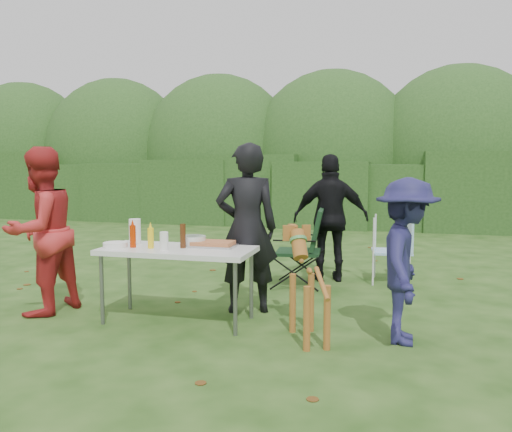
% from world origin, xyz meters
% --- Properties ---
extents(ground, '(80.00, 80.00, 0.00)m').
position_xyz_m(ground, '(0.00, 0.00, 0.00)').
color(ground, '#1E4211').
extents(hedge_row, '(22.00, 1.40, 1.70)m').
position_xyz_m(hedge_row, '(0.00, 8.00, 0.85)').
color(hedge_row, '#23471C').
rests_on(hedge_row, ground).
extents(shrub_backdrop, '(20.00, 2.60, 3.20)m').
position_xyz_m(shrub_backdrop, '(0.00, 9.60, 1.60)').
color(shrub_backdrop, '#3D6628').
rests_on(shrub_backdrop, ground).
extents(folding_table, '(1.50, 0.70, 0.74)m').
position_xyz_m(folding_table, '(-0.35, -0.13, 0.69)').
color(folding_table, silver).
rests_on(folding_table, ground).
extents(person_cook, '(0.76, 0.62, 1.78)m').
position_xyz_m(person_cook, '(0.22, 0.39, 0.89)').
color(person_cook, black).
rests_on(person_cook, ground).
extents(person_red_jacket, '(0.82, 0.96, 1.74)m').
position_xyz_m(person_red_jacket, '(-1.83, -0.22, 0.87)').
color(person_red_jacket, red).
rests_on(person_red_jacket, ground).
extents(person_black_puffy, '(1.05, 0.60, 1.68)m').
position_xyz_m(person_black_puffy, '(0.89, 2.09, 0.84)').
color(person_black_puffy, black).
rests_on(person_black_puffy, ground).
extents(child, '(0.56, 0.95, 1.46)m').
position_xyz_m(child, '(1.83, -0.19, 0.73)').
color(child, '#1F1E4E').
rests_on(child, ground).
extents(dog, '(0.79, 1.09, 0.96)m').
position_xyz_m(dog, '(1.01, -0.37, 0.48)').
color(dog, '#995C24').
rests_on(dog, ground).
extents(camping_chair, '(0.68, 0.68, 1.00)m').
position_xyz_m(camping_chair, '(0.54, 1.67, 0.50)').
color(camping_chair, '#143219').
rests_on(camping_chair, ground).
extents(lawn_chair, '(0.60, 0.60, 0.89)m').
position_xyz_m(lawn_chair, '(1.68, 2.19, 0.45)').
color(lawn_chair, '#53ABE4').
rests_on(lawn_chair, ground).
extents(food_tray, '(0.45, 0.30, 0.02)m').
position_xyz_m(food_tray, '(-0.03, 0.04, 0.75)').
color(food_tray, '#B7B7BA').
rests_on(food_tray, folding_table).
extents(focaccia_bread, '(0.40, 0.26, 0.04)m').
position_xyz_m(focaccia_bread, '(-0.03, 0.04, 0.78)').
color(focaccia_bread, '#C06E40').
rests_on(focaccia_bread, food_tray).
extents(mustard_bottle, '(0.06, 0.06, 0.20)m').
position_xyz_m(mustard_bottle, '(-0.60, -0.21, 0.84)').
color(mustard_bottle, yellow).
rests_on(mustard_bottle, folding_table).
extents(ketchup_bottle, '(0.06, 0.06, 0.22)m').
position_xyz_m(ketchup_bottle, '(-0.79, -0.21, 0.85)').
color(ketchup_bottle, '#B42902').
rests_on(ketchup_bottle, folding_table).
extents(beer_bottle, '(0.06, 0.06, 0.24)m').
position_xyz_m(beer_bottle, '(-0.30, -0.11, 0.86)').
color(beer_bottle, '#47230F').
rests_on(beer_bottle, folding_table).
extents(paper_towel_roll, '(0.12, 0.12, 0.26)m').
position_xyz_m(paper_towel_roll, '(-0.87, -0.00, 0.87)').
color(paper_towel_roll, white).
rests_on(paper_towel_roll, folding_table).
extents(cup_stack, '(0.08, 0.08, 0.18)m').
position_xyz_m(cup_stack, '(-0.41, -0.30, 0.83)').
color(cup_stack, white).
rests_on(cup_stack, folding_table).
extents(pasta_bowl, '(0.26, 0.26, 0.10)m').
position_xyz_m(pasta_bowl, '(-0.25, 0.05, 0.79)').
color(pasta_bowl, silver).
rests_on(pasta_bowl, folding_table).
extents(plate_stack, '(0.24, 0.24, 0.05)m').
position_xyz_m(plate_stack, '(-0.96, -0.24, 0.77)').
color(plate_stack, white).
rests_on(plate_stack, folding_table).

